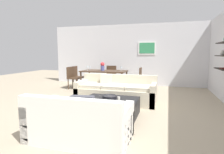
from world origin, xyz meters
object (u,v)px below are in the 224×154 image
object	(u,v)px
wine_glass_right_far	(121,68)
dining_chair_right_far	(137,77)
candle_jar	(119,99)
dining_chair_left_far	(77,75)
coffee_table	(110,108)
loveseat_white	(79,123)
centerpiece_vase	(103,66)
wine_glass_left_near	(87,67)
dining_chair_left_near	(72,76)
dining_chair_head	(111,74)
wine_glass_left_far	(90,67)
sofa_beige	(116,92)
decorative_bowl	(110,97)
dining_table	(104,72)

from	to	relation	value
wine_glass_right_far	dining_chair_right_far	bearing A→B (deg)	8.64
candle_jar	dining_chair_left_far	bearing A→B (deg)	129.40
coffee_table	dining_chair_right_far	size ratio (longest dim) A/B	1.41
loveseat_white	centerpiece_vase	distance (m)	4.38
candle_jar	centerpiece_vase	size ratio (longest dim) A/B	0.26
wine_glass_left_near	coffee_table	bearing A→B (deg)	-57.61
dining_chair_left_near	dining_chair_head	world-z (taller)	same
coffee_table	centerpiece_vase	xyz separation A→B (m)	(-1.19, 2.90, 0.73)
loveseat_white	dining_chair_left_far	distance (m)	5.03
loveseat_white	wine_glass_left_far	distance (m)	4.72
dining_chair_head	sofa_beige	bearing A→B (deg)	-69.72
decorative_bowl	dining_chair_left_far	bearing A→B (deg)	127.66
dining_chair_left_far	wine_glass_left_far	xyz separation A→B (m)	(0.62, -0.09, 0.35)
coffee_table	wine_glass_left_far	distance (m)	3.62
dining_table	wine_glass_left_near	xyz separation A→B (m)	(-0.65, -0.12, 0.20)
dining_chair_head	dining_chair_left_far	xyz separation A→B (m)	(-1.27, -0.66, 0.00)
dining_chair_right_far	dining_table	bearing A→B (deg)	-170.66
decorative_bowl	dining_chair_head	xyz separation A→B (m)	(-1.12, 3.77, 0.08)
loveseat_white	decorative_bowl	size ratio (longest dim) A/B	4.86
loveseat_white	decorative_bowl	bearing A→B (deg)	86.17
decorative_bowl	centerpiece_vase	world-z (taller)	centerpiece_vase
dining_table	wine_glass_left_near	world-z (taller)	wine_glass_left_near
dining_chair_right_far	wine_glass_left_near	distance (m)	1.99
decorative_bowl	dining_chair_head	distance (m)	3.94
loveseat_white	candle_jar	xyz separation A→B (m)	(0.34, 1.25, 0.13)
decorative_bowl	dining_chair_right_far	xyz separation A→B (m)	(0.15, 3.11, 0.08)
wine_glass_left_near	sofa_beige	bearing A→B (deg)	-44.87
wine_glass_left_far	dining_table	bearing A→B (deg)	-10.01
coffee_table	dining_chair_right_far	xyz separation A→B (m)	(0.13, 3.16, 0.31)
sofa_beige	dining_chair_head	world-z (taller)	dining_chair_head
wine_glass_left_far	centerpiece_vase	distance (m)	0.63
candle_jar	wine_glass_left_far	xyz separation A→B (m)	(-2.02, 3.12, 0.44)
candle_jar	sofa_beige	bearing A→B (deg)	107.67
sofa_beige	dining_chair_left_far	world-z (taller)	dining_chair_left_far
coffee_table	wine_glass_right_far	size ratio (longest dim) A/B	7.45
dining_chair_head	centerpiece_vase	world-z (taller)	centerpiece_vase
dining_table	wine_glass_left_far	distance (m)	0.69
coffee_table	wine_glass_right_far	xyz separation A→B (m)	(-0.49, 3.07, 0.68)
wine_glass_left_far	loveseat_white	bearing A→B (deg)	-68.91
dining_chair_head	dining_chair_left_far	bearing A→B (deg)	-152.51
loveseat_white	decorative_bowl	xyz separation A→B (m)	(0.09, 1.36, 0.13)
dining_table	dining_chair_right_far	distance (m)	1.30
wine_glass_right_far	decorative_bowl	bearing A→B (deg)	-81.12
wine_glass_right_far	centerpiece_vase	distance (m)	0.72
sofa_beige	dining_chair_head	size ratio (longest dim) A/B	2.59
sofa_beige	candle_jar	distance (m)	1.36
candle_jar	dining_chair_left_far	xyz separation A→B (m)	(-2.64, 3.22, 0.08)
decorative_bowl	wine_glass_right_far	distance (m)	3.08
dining_chair_head	dining_table	bearing A→B (deg)	-90.00
dining_chair_left_near	dining_chair_right_far	xyz separation A→B (m)	(2.55, 0.42, 0.00)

